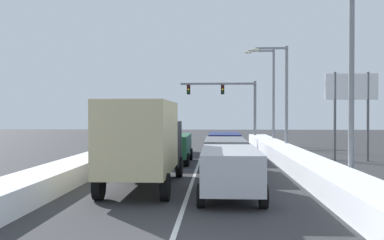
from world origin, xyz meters
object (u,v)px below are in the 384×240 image
at_px(roadside_sign_right, 351,96).
at_px(suv_navy_right_lane_third, 224,143).
at_px(traffic_light_gantry, 231,98).
at_px(street_lamp_right_mid, 281,89).
at_px(suv_gray_right_lane_second, 225,152).
at_px(sedan_tan_center_lane_third, 176,143).
at_px(suv_silver_right_lane_nearest, 230,168).
at_px(street_lamp_right_near, 343,51).
at_px(suv_green_center_lane_second, 173,146).
at_px(street_lamp_right_far, 269,89).
at_px(box_truck_center_lane_nearest, 144,139).

bearing_deg(roadside_sign_right, suv_navy_right_lane_third, 174.44).
relative_size(traffic_light_gantry, roadside_sign_right, 1.37).
bearing_deg(roadside_sign_right, street_lamp_right_mid, 135.10).
xyz_separation_m(suv_gray_right_lane_second, sedan_tan_center_lane_third, (-3.39, 10.02, -0.25)).
bearing_deg(suv_silver_right_lane_nearest, street_lamp_right_near, 23.88).
bearing_deg(suv_gray_right_lane_second, suv_green_center_lane_second, 125.79).
bearing_deg(street_lamp_right_far, box_truck_center_lane_nearest, -109.81).
relative_size(suv_green_center_lane_second, street_lamp_right_near, 0.55).
height_order(suv_gray_right_lane_second, street_lamp_right_far, street_lamp_right_far).
xyz_separation_m(suv_gray_right_lane_second, traffic_light_gantry, (1.11, 21.40, 3.48)).
height_order(suv_silver_right_lane_nearest, box_truck_center_lane_nearest, box_truck_center_lane_nearest).
height_order(suv_gray_right_lane_second, box_truck_center_lane_nearest, box_truck_center_lane_nearest).
relative_size(suv_gray_right_lane_second, roadside_sign_right, 0.89).
distance_m(suv_gray_right_lane_second, box_truck_center_lane_nearest, 5.62).
relative_size(sedan_tan_center_lane_third, roadside_sign_right, 0.82).
distance_m(suv_green_center_lane_second, traffic_light_gantry, 18.05).
bearing_deg(sedan_tan_center_lane_third, street_lamp_right_far, 39.44).
bearing_deg(suv_green_center_lane_second, street_lamp_right_near, -48.57).
bearing_deg(street_lamp_right_mid, suv_gray_right_lane_second, -113.86).
bearing_deg(street_lamp_right_far, suv_navy_right_lane_third, -112.86).
xyz_separation_m(suv_green_center_lane_second, sedan_tan_center_lane_third, (-0.38, 5.85, -0.25)).
xyz_separation_m(suv_gray_right_lane_second, street_lamp_right_near, (4.42, -4.24, 4.30)).
distance_m(box_truck_center_lane_nearest, street_lamp_right_near, 8.41).
relative_size(suv_gray_right_lane_second, sedan_tan_center_lane_third, 1.09).
bearing_deg(street_lamp_right_mid, suv_green_center_lane_second, -143.76).
bearing_deg(street_lamp_right_far, street_lamp_right_mid, -90.38).
xyz_separation_m(suv_navy_right_lane_third, roadside_sign_right, (7.81, -0.76, 3.00)).
distance_m(suv_gray_right_lane_second, street_lamp_right_far, 17.31).
distance_m(suv_gray_right_lane_second, street_lamp_right_near, 7.49).
relative_size(street_lamp_right_far, roadside_sign_right, 1.56).
height_order(suv_navy_right_lane_third, suv_green_center_lane_second, same).
xyz_separation_m(box_truck_center_lane_nearest, traffic_light_gantry, (4.37, 25.89, 2.60)).
bearing_deg(suv_gray_right_lane_second, suv_navy_right_lane_third, 89.19).
xyz_separation_m(street_lamp_right_near, street_lamp_right_far, (-0.20, 20.52, -0.22)).
relative_size(suv_silver_right_lane_nearest, street_lamp_right_mid, 0.63).
bearing_deg(traffic_light_gantry, suv_silver_right_lane_nearest, -92.22).
distance_m(suv_silver_right_lane_nearest, box_truck_center_lane_nearest, 3.81).
xyz_separation_m(traffic_light_gantry, roadside_sign_right, (6.79, -15.67, -0.48)).
relative_size(traffic_light_gantry, street_lamp_right_near, 0.84).
xyz_separation_m(suv_silver_right_lane_nearest, roadside_sign_right, (7.86, 11.91, 3.00)).
bearing_deg(street_lamp_right_mid, suv_navy_right_lane_third, -144.14).
distance_m(traffic_light_gantry, street_lamp_right_near, 25.87).
distance_m(street_lamp_right_mid, roadside_sign_right, 5.30).
relative_size(suv_gray_right_lane_second, street_lamp_right_mid, 0.63).
bearing_deg(sedan_tan_center_lane_third, street_lamp_right_mid, -4.39).
height_order(street_lamp_right_mid, street_lamp_right_far, street_lamp_right_far).
relative_size(sedan_tan_center_lane_third, street_lamp_right_near, 0.50).
xyz_separation_m(suv_navy_right_lane_third, street_lamp_right_mid, (4.08, 2.95, 3.64)).
height_order(box_truck_center_lane_nearest, street_lamp_right_near, street_lamp_right_near).
height_order(street_lamp_right_mid, roadside_sign_right, street_lamp_right_mid).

